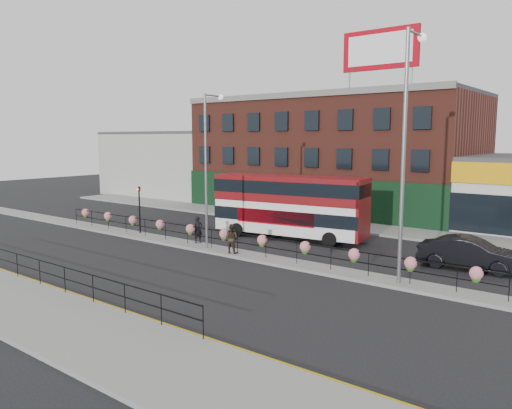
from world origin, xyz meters
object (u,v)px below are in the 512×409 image
Objects in this scene: lamp_column_east at (407,135)px; car at (470,254)px; lamp_column_west at (208,157)px; double_decker_bus at (290,200)px; pedestrian_b at (232,238)px; pedestrian_a at (198,230)px.

car is at bearing 69.52° from lamp_column_east.
lamp_column_east reaches higher than lamp_column_west.
pedestrian_b is (0.14, -6.04, -1.57)m from double_decker_bus.
lamp_column_west is (-13.48, -4.77, 4.66)m from car.
pedestrian_a is 3.52m from pedestrian_b.
lamp_column_east is at bearing -74.57° from pedestrian_a.
double_decker_bus is 6.37× the size of pedestrian_a.
double_decker_bus is 6.31× the size of pedestrian_b.
lamp_column_west is 0.81× the size of lamp_column_east.
double_decker_bus is 2.05× the size of car.
pedestrian_b reaches higher than car.
double_decker_bus reaches higher than car.
pedestrian_b is at bearing 108.59° from car.
pedestrian_b reaches higher than pedestrian_a.
lamp_column_west is (-1.88, -5.71, 2.93)m from double_decker_bus.
car is 3.11× the size of pedestrian_a.
pedestrian_b is 0.19× the size of lamp_column_west.
lamp_column_west reaches higher than pedestrian_b.
lamp_column_west is 11.81m from lamp_column_east.
lamp_column_east is (9.86, -5.61, 4.17)m from double_decker_bus.
lamp_column_west is at bearing -92.33° from pedestrian_a.
pedestrian_b is at bearing -177.47° from lamp_column_east.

